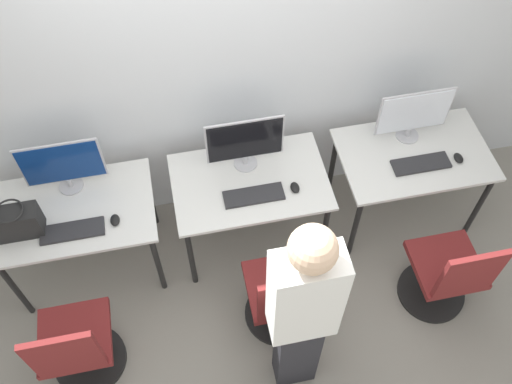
% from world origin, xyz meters
% --- Properties ---
extents(ground_plane, '(20.00, 20.00, 0.00)m').
position_xyz_m(ground_plane, '(0.00, 0.00, 0.00)').
color(ground_plane, gray).
extents(wall_back, '(12.00, 0.05, 2.80)m').
position_xyz_m(wall_back, '(0.00, 0.80, 1.40)').
color(wall_back, silver).
rests_on(wall_back, ground_plane).
extents(desk_left, '(1.05, 0.67, 0.73)m').
position_xyz_m(desk_left, '(-1.17, 0.34, 0.64)').
color(desk_left, silver).
rests_on(desk_left, ground_plane).
extents(monitor_left, '(0.52, 0.16, 0.42)m').
position_xyz_m(monitor_left, '(-1.17, 0.54, 0.95)').
color(monitor_left, '#B2B2B7').
rests_on(monitor_left, desk_left).
extents(keyboard_left, '(0.40, 0.14, 0.02)m').
position_xyz_m(keyboard_left, '(-1.17, 0.17, 0.74)').
color(keyboard_left, '#262628').
rests_on(keyboard_left, desk_left).
extents(mouse_left, '(0.06, 0.09, 0.03)m').
position_xyz_m(mouse_left, '(-0.91, 0.20, 0.74)').
color(mouse_left, black).
rests_on(mouse_left, desk_left).
extents(office_chair_left, '(0.48, 0.48, 0.90)m').
position_xyz_m(office_chair_left, '(-1.25, -0.46, 0.37)').
color(office_chair_left, black).
rests_on(office_chair_left, ground_plane).
extents(desk_center, '(1.05, 0.67, 0.73)m').
position_xyz_m(desk_center, '(0.00, 0.34, 0.64)').
color(desk_center, silver).
rests_on(desk_center, ground_plane).
extents(monitor_center, '(0.52, 0.16, 0.42)m').
position_xyz_m(monitor_center, '(0.00, 0.49, 0.95)').
color(monitor_center, '#B2B2B7').
rests_on(monitor_center, desk_center).
extents(keyboard_center, '(0.40, 0.14, 0.02)m').
position_xyz_m(keyboard_center, '(0.00, 0.21, 0.74)').
color(keyboard_center, '#262628').
rests_on(keyboard_center, desk_center).
extents(mouse_center, '(0.06, 0.09, 0.03)m').
position_xyz_m(mouse_center, '(0.28, 0.21, 0.74)').
color(mouse_center, black).
rests_on(mouse_center, desk_center).
extents(office_chair_center, '(0.48, 0.48, 0.90)m').
position_xyz_m(office_chair_center, '(0.07, -0.38, 0.37)').
color(office_chair_center, black).
rests_on(office_chair_center, ground_plane).
extents(person_center, '(0.36, 0.23, 1.76)m').
position_xyz_m(person_center, '(0.07, -0.75, 0.97)').
color(person_center, '#232328').
rests_on(person_center, ground_plane).
extents(desk_right, '(1.05, 0.67, 0.73)m').
position_xyz_m(desk_right, '(1.17, 0.34, 0.64)').
color(desk_right, silver).
rests_on(desk_right, ground_plane).
extents(monitor_right, '(0.52, 0.16, 0.42)m').
position_xyz_m(monitor_right, '(1.17, 0.50, 0.95)').
color(monitor_right, '#B2B2B7').
rests_on(monitor_right, desk_right).
extents(keyboard_right, '(0.40, 0.14, 0.02)m').
position_xyz_m(keyboard_right, '(1.17, 0.23, 0.74)').
color(keyboard_right, '#262628').
rests_on(keyboard_right, desk_right).
extents(mouse_right, '(0.06, 0.09, 0.03)m').
position_xyz_m(mouse_right, '(1.44, 0.23, 0.74)').
color(mouse_right, black).
rests_on(mouse_right, desk_right).
extents(office_chair_right, '(0.48, 0.48, 0.90)m').
position_xyz_m(office_chair_right, '(1.19, -0.45, 0.37)').
color(office_chair_right, black).
rests_on(office_chair_right, ground_plane).
extents(handbag, '(0.30, 0.18, 0.25)m').
position_xyz_m(handbag, '(-1.49, 0.24, 0.84)').
color(handbag, black).
rests_on(handbag, desk_left).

